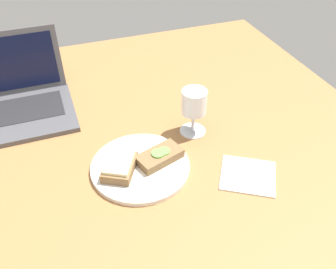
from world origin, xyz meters
The scene contains 7 objects.
wooden_table centered at (0.00, 0.00, 1.50)cm, with size 140.00×140.00×3.00cm, color #9E6B3D.
plate centered at (-1.18, -5.86, 3.62)cm, with size 24.87×24.87×1.24cm, color silver.
sandwich_with_cheese centered at (-6.40, -6.05, 5.76)cm, with size 10.99×12.14×3.23cm.
sandwich_with_cucumber centered at (4.04, -5.68, 5.45)cm, with size 12.87×9.35×2.74cm.
wine_glass centered at (17.03, 3.50, 12.36)cm, with size 7.29×7.29×13.45cm.
laptop centered at (-29.49, 31.01, 7.08)cm, with size 33.43×28.23×20.92cm.
napkin centered at (23.05, -17.39, 3.20)cm, with size 13.20×12.21×0.40cm, color white.
Camera 1 is at (-17.60, -71.76, 69.36)cm, focal length 40.00 mm.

